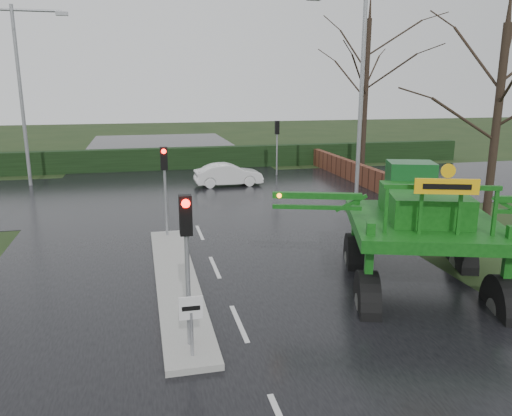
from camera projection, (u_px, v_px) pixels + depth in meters
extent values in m
plane|color=black|center=(239.00, 324.00, 12.28)|extent=(140.00, 140.00, 0.00)
cube|color=black|center=(194.00, 220.00, 21.73)|extent=(14.00, 80.00, 0.02)
cube|color=black|center=(182.00, 192.00, 27.40)|extent=(80.00, 12.00, 0.02)
cube|color=gray|center=(176.00, 280.00, 14.80)|extent=(1.20, 10.00, 0.16)
cube|color=black|center=(172.00, 159.00, 34.79)|extent=(44.00, 0.90, 1.50)
cube|color=#592D1E|center=(360.00, 174.00, 29.59)|extent=(0.40, 20.00, 1.20)
cylinder|color=gray|center=(192.00, 334.00, 10.42)|extent=(0.07, 0.07, 1.00)
cube|color=silver|center=(191.00, 308.00, 10.27)|extent=(0.50, 0.04, 0.50)
cube|color=black|center=(191.00, 308.00, 10.25)|extent=(0.38, 0.01, 0.10)
cylinder|color=gray|center=(188.00, 277.00, 10.63)|extent=(0.10, 0.10, 3.50)
cube|color=black|center=(186.00, 215.00, 10.30)|extent=(0.26, 0.22, 0.85)
sphere|color=#FF0C07|center=(186.00, 204.00, 10.11)|extent=(0.18, 0.18, 0.18)
cylinder|color=gray|center=(165.00, 194.00, 18.66)|extent=(0.10, 0.10, 3.50)
cube|color=black|center=(164.00, 158.00, 18.34)|extent=(0.26, 0.22, 0.85)
sphere|color=#FF0C07|center=(164.00, 151.00, 18.15)|extent=(0.18, 0.18, 0.18)
cylinder|color=gray|center=(277.00, 149.00, 32.21)|extent=(0.10, 0.10, 3.50)
cube|color=black|center=(277.00, 128.00, 31.89)|extent=(0.26, 0.22, 0.85)
sphere|color=#FF0C07|center=(277.00, 123.00, 31.94)|extent=(0.18, 0.18, 0.18)
cylinder|color=gray|center=(361.00, 101.00, 24.31)|extent=(0.20, 0.20, 10.00)
cylinder|color=gray|center=(21.00, 99.00, 28.11)|extent=(0.20, 0.20, 10.00)
cylinder|color=gray|center=(27.00, 10.00, 27.17)|extent=(3.52, 0.14, 0.14)
cube|color=gray|center=(62.00, 14.00, 27.59)|extent=(0.65, 0.30, 0.20)
cylinder|color=black|center=(496.00, 130.00, 19.54)|extent=(0.32, 0.32, 8.00)
cone|color=black|center=(510.00, 4.00, 18.43)|extent=(0.24, 0.24, 2.00)
cylinder|color=black|center=(366.00, 96.00, 33.82)|extent=(0.32, 0.32, 10.00)
cone|color=black|center=(370.00, 5.00, 32.43)|extent=(0.24, 0.24, 2.50)
cylinder|color=black|center=(302.00, 249.00, 14.85)|extent=(1.11, 1.99, 1.93)
cylinder|color=#595B56|center=(302.00, 249.00, 14.85)|extent=(0.75, 0.82, 0.67)
cube|color=#0D490F|center=(303.00, 210.00, 14.57)|extent=(0.27, 0.27, 2.21)
cylinder|color=black|center=(421.00, 253.00, 14.55)|extent=(1.11, 1.99, 1.93)
cylinder|color=#595B56|center=(421.00, 253.00, 14.55)|extent=(0.75, 0.82, 0.67)
cube|color=#0D490F|center=(424.00, 213.00, 14.26)|extent=(0.27, 0.27, 2.21)
cylinder|color=black|center=(302.00, 297.00, 11.50)|extent=(1.11, 1.99, 1.93)
cylinder|color=#595B56|center=(302.00, 297.00, 11.50)|extent=(0.75, 0.82, 0.67)
cube|color=#0D490F|center=(303.00, 247.00, 11.22)|extent=(0.27, 0.27, 2.21)
cylinder|color=black|center=(456.00, 303.00, 11.20)|extent=(1.11, 1.99, 1.93)
cylinder|color=#595B56|center=(456.00, 303.00, 11.20)|extent=(0.75, 0.82, 0.67)
cube|color=#0D490F|center=(462.00, 252.00, 10.91)|extent=(0.27, 0.27, 2.21)
cube|color=#0D490F|center=(372.00, 204.00, 12.59)|extent=(5.29, 5.66, 0.34)
cube|color=#0D490F|center=(372.00, 182.00, 12.65)|extent=(2.92, 3.41, 0.87)
cube|color=#114A1C|center=(364.00, 158.00, 14.43)|extent=(1.73, 1.55, 1.25)
cube|color=#0D490F|center=(385.00, 158.00, 10.77)|extent=(2.78, 1.02, 0.12)
cube|color=#0D490F|center=(249.00, 171.00, 12.28)|extent=(2.43, 0.95, 0.17)
sphere|color=orange|center=(206.00, 171.00, 12.28)|extent=(0.13, 0.13, 0.13)
cube|color=#0D490F|center=(509.00, 175.00, 11.74)|extent=(2.43, 0.95, 0.17)
cube|color=#F4B30C|center=(389.00, 156.00, 10.37)|extent=(1.48, 0.54, 0.39)
cube|color=black|center=(389.00, 156.00, 10.37)|extent=(1.10, 0.37, 0.13)
cylinder|color=#F4B30C|center=(390.00, 137.00, 10.28)|extent=(0.34, 0.15, 0.35)
imported|color=white|center=(228.00, 186.00, 29.20)|extent=(3.96, 1.46, 1.29)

